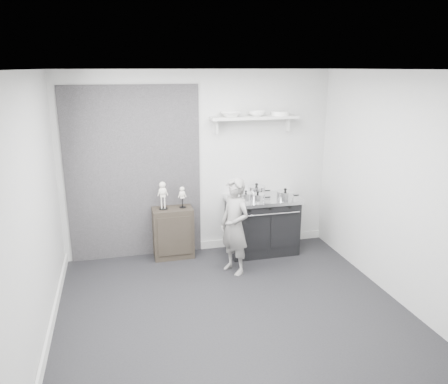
{
  "coord_description": "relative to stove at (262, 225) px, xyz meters",
  "views": [
    {
      "loc": [
        -1.19,
        -4.4,
        2.72
      ],
      "look_at": [
        0.16,
        0.95,
        1.14
      ],
      "focal_mm": 35.0,
      "sensor_mm": 36.0,
      "label": 1
    }
  ],
  "objects": [
    {
      "name": "ground",
      "position": [
        -0.89,
        -1.48,
        -0.43
      ],
      "size": [
        4.0,
        4.0,
        0.0
      ],
      "primitive_type": "plane",
      "color": "black",
      "rests_on": "ground"
    },
    {
      "name": "bowl_small",
      "position": [
        -0.05,
        0.19,
        1.65
      ],
      "size": [
        0.24,
        0.24,
        0.07
      ],
      "primitive_type": "imported",
      "color": "white",
      "rests_on": "wall_shelf"
    },
    {
      "name": "room_shell",
      "position": [
        -0.98,
        -1.33,
        1.21
      ],
      "size": [
        4.02,
        3.62,
        2.71
      ],
      "color": "#B7B7B4",
      "rests_on": "ground"
    },
    {
      "name": "skeleton_torso",
      "position": [
        -1.18,
        0.13,
        0.5
      ],
      "size": [
        0.1,
        0.07,
        0.36
      ],
      "primitive_type": null,
      "color": "silver",
      "rests_on": "side_cabinet"
    },
    {
      "name": "pot_front_center",
      "position": [
        -0.13,
        -0.16,
        0.48
      ],
      "size": [
        0.3,
        0.21,
        0.15
      ],
      "color": "silver",
      "rests_on": "stove"
    },
    {
      "name": "plate_stack",
      "position": [
        0.31,
        0.19,
        1.64
      ],
      "size": [
        0.26,
        0.26,
        0.06
      ],
      "primitive_type": "cylinder",
      "color": "white",
      "rests_on": "wall_shelf"
    },
    {
      "name": "pot_front_right",
      "position": [
        0.27,
        -0.21,
        0.5
      ],
      "size": [
        0.34,
        0.25,
        0.18
      ],
      "color": "silver",
      "rests_on": "stove"
    },
    {
      "name": "wall_shelf",
      "position": [
        -0.09,
        0.2,
        1.58
      ],
      "size": [
        1.3,
        0.26,
        0.24
      ],
      "color": "silver",
      "rests_on": "room_shell"
    },
    {
      "name": "bowl_large",
      "position": [
        -0.44,
        0.19,
        1.64
      ],
      "size": [
        0.29,
        0.29,
        0.07
      ],
      "primitive_type": "imported",
      "color": "white",
      "rests_on": "wall_shelf"
    },
    {
      "name": "child",
      "position": [
        -0.59,
        -0.58,
        0.23
      ],
      "size": [
        0.51,
        0.58,
        1.33
      ],
      "primitive_type": "imported",
      "rotation": [
        0.0,
        0.0,
        -1.08
      ],
      "color": "gray",
      "rests_on": "ground"
    },
    {
      "name": "pot_back_left",
      "position": [
        -0.06,
        0.11,
        0.5
      ],
      "size": [
        0.35,
        0.27,
        0.2
      ],
      "color": "silver",
      "rests_on": "stove"
    },
    {
      "name": "pot_front_left",
      "position": [
        -0.3,
        -0.12,
        0.49
      ],
      "size": [
        0.28,
        0.2,
        0.17
      ],
      "color": "silver",
      "rests_on": "stove"
    },
    {
      "name": "side_cabinet",
      "position": [
        -1.33,
        0.13,
        -0.06
      ],
      "size": [
        0.58,
        0.34,
        0.75
      ],
      "primitive_type": "cube",
      "color": "black",
      "rests_on": "ground"
    },
    {
      "name": "stove",
      "position": [
        0.0,
        0.0,
        0.0
      ],
      "size": [
        1.07,
        0.67,
        0.86
      ],
      "color": "black",
      "rests_on": "ground"
    },
    {
      "name": "skeleton_full",
      "position": [
        -1.46,
        0.13,
        0.56
      ],
      "size": [
        0.13,
        0.08,
        0.47
      ],
      "primitive_type": null,
      "color": "silver",
      "rests_on": "side_cabinet"
    }
  ]
}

